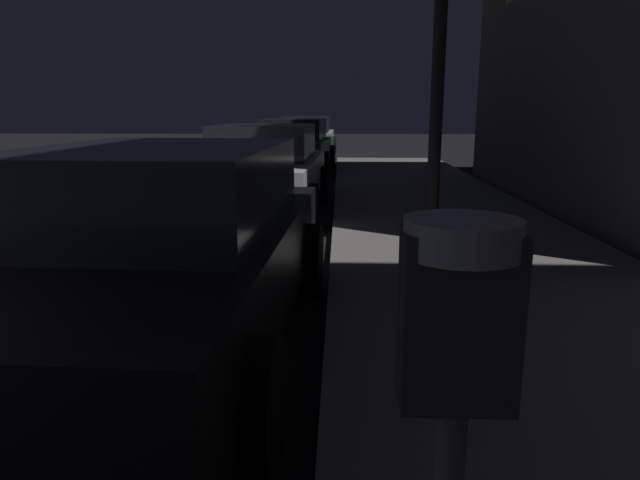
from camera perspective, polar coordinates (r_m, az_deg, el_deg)
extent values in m
cube|color=#333333|center=(0.98, 13.65, -7.75)|extent=(0.19, 0.11, 0.30)
cylinder|color=#999EA5|center=(0.94, 14.10, 0.29)|extent=(0.19, 0.19, 0.06)
cube|color=black|center=(0.95, 10.47, -5.55)|extent=(0.01, 0.08, 0.11)
cube|color=black|center=(4.10, -15.75, -3.11)|extent=(1.98, 4.33, 0.64)
cube|color=#1E2328|center=(4.07, -15.83, 5.11)|extent=(1.68, 2.34, 0.56)
cylinder|color=black|center=(5.68, -19.76, -1.47)|extent=(0.25, 0.67, 0.66)
cylinder|color=black|center=(5.22, -1.10, -1.95)|extent=(0.25, 0.67, 0.66)
cylinder|color=black|center=(2.77, -6.55, -16.08)|extent=(0.25, 0.67, 0.66)
cube|color=silver|center=(9.42, -5.60, 6.17)|extent=(1.85, 4.24, 0.64)
cube|color=#1E2328|center=(9.44, -5.61, 9.72)|extent=(1.57, 2.00, 0.56)
cylinder|color=black|center=(10.88, -8.96, 5.71)|extent=(0.24, 0.67, 0.66)
cylinder|color=black|center=(10.63, 0.21, 5.69)|extent=(0.24, 0.67, 0.66)
cylinder|color=black|center=(8.40, -12.87, 3.43)|extent=(0.24, 0.67, 0.66)
cylinder|color=black|center=(8.07, -1.02, 3.38)|extent=(0.24, 0.67, 0.66)
cube|color=#19592D|center=(15.71, -2.54, 8.91)|extent=(2.01, 4.14, 0.64)
cube|color=#1E2328|center=(15.49, -2.66, 11.00)|extent=(1.69, 2.26, 0.56)
cylinder|color=black|center=(17.10, -5.00, 8.39)|extent=(0.26, 0.67, 0.66)
cylinder|color=black|center=(16.88, 1.12, 8.38)|extent=(0.26, 0.67, 0.66)
cylinder|color=black|center=(14.65, -6.73, 7.60)|extent=(0.26, 0.67, 0.66)
cylinder|color=black|center=(14.39, 0.40, 7.59)|extent=(0.26, 0.67, 0.66)
cube|color=#B7B7BF|center=(21.19, -1.35, 9.96)|extent=(1.93, 4.38, 0.64)
cube|color=#1E2328|center=(20.96, -1.39, 11.51)|extent=(1.68, 2.40, 0.56)
cylinder|color=black|center=(22.64, -3.57, 9.52)|extent=(0.22, 0.66, 0.66)
cylinder|color=black|center=(22.52, 1.35, 9.52)|extent=(0.22, 0.66, 0.66)
cylinder|color=black|center=(19.95, -4.38, 9.05)|extent=(0.22, 0.66, 0.66)
cylinder|color=black|center=(19.82, 1.20, 9.06)|extent=(0.22, 0.66, 0.66)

